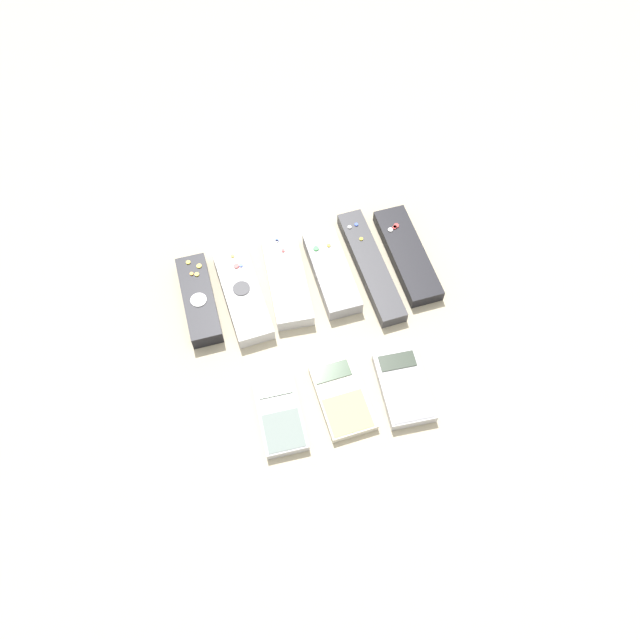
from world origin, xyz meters
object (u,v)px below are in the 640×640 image
Objects in this scene: remote_0 at (199,300)px; calculator_2 at (404,387)px; calculator_0 at (280,415)px; remote_2 at (287,280)px; remote_4 at (371,266)px; remote_1 at (243,294)px; calculator_1 at (340,398)px; remote_5 at (407,255)px; remote_3 at (332,273)px.

remote_0 is 0.35m from calculator_2.
calculator_0 is at bearing -70.55° from remote_0.
remote_4 is at bearing 0.26° from remote_2.
remote_4 is at bearing -3.62° from remote_1.
remote_2 is 0.26m from calculator_2.
remote_2 reaches higher than calculator_2.
remote_4 is 0.22m from calculator_2.
remote_0 is 0.28m from remote_4.
calculator_1 is (0.17, -0.21, -0.01)m from remote_0.
remote_2 reaches higher than remote_4.
calculator_1 is at bearing -67.53° from remote_1.
calculator_0 is at bearing -142.44° from remote_5.
calculator_0 is (0.08, -0.22, -0.01)m from remote_0.
remote_5 reaches higher than calculator_0.
remote_3 is 0.07m from remote_4.
remote_5 is 0.34m from calculator_0.
remote_2 is at bearing 0.02° from remote_0.
remote_2 reaches higher than remote_5.
remote_0 is 0.35m from remote_5.
remote_1 is 0.23m from calculator_1.
remote_1 is 1.45× the size of calculator_1.
remote_1 is 1.51× the size of calculator_0.
remote_1 is 1.49× the size of calculator_2.
remote_4 is 1.85× the size of calculator_2.
remote_2 is at bearing 94.85° from calculator_1.
calculator_0 is 0.18m from calculator_2.
remote_4 is at bearing -176.23° from remote_5.
calculator_2 reaches higher than calculator_1.
calculator_2 is (0.09, -0.01, 0.00)m from calculator_1.
remote_5 reaches higher than calculator_1.
remote_0 is 0.83× the size of remote_5.
remote_1 is 0.29m from calculator_2.
remote_1 is at bearing 179.63° from remote_3.
calculator_2 is (-0.02, -0.22, -0.00)m from remote_4.
remote_1 is 0.28m from remote_5.
remote_3 is at bearing 75.35° from calculator_1.
remote_2 is (0.14, 0.00, -0.00)m from remote_0.
remote_3 is at bearing 105.70° from calculator_2.
calculator_0 is 0.09m from calculator_1.
remote_5 is (0.13, 0.00, -0.00)m from remote_3.
remote_2 and remote_3 have the same top height.
remote_3 is (0.22, -0.00, -0.00)m from remote_0.
calculator_2 is (0.05, -0.22, -0.00)m from remote_3.
calculator_0 is at bearing -178.43° from calculator_2.
remote_1 is 0.94× the size of remote_5.
remote_3 reaches higher than calculator_0.
remote_1 is at bearing -170.09° from remote_2.
calculator_2 is at bearing -57.93° from remote_2.
remote_3 is 0.25m from calculator_0.
remote_3 is 0.22m from calculator_1.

